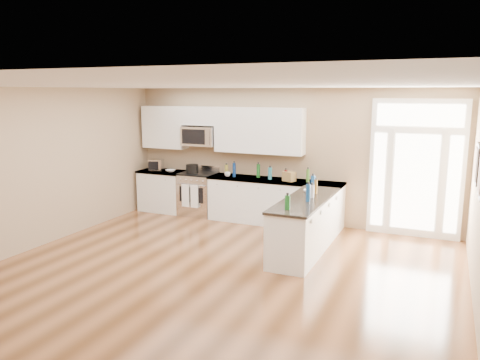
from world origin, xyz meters
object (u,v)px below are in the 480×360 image
object	(u,v)px
toaster_oven	(156,165)
stockpot	(192,168)
peninsula_cabinet	(305,227)
kitchen_range	(198,194)

from	to	relation	value
toaster_oven	stockpot	bearing A→B (deg)	-16.91
peninsula_cabinet	stockpot	bearing A→B (deg)	155.26
peninsula_cabinet	stockpot	world-z (taller)	stockpot
kitchen_range	toaster_oven	distance (m)	1.22
stockpot	toaster_oven	size ratio (longest dim) A/B	0.91
kitchen_range	stockpot	world-z (taller)	stockpot
peninsula_cabinet	toaster_oven	bearing A→B (deg)	160.27
kitchen_range	toaster_oven	size ratio (longest dim) A/B	3.60
peninsula_cabinet	toaster_oven	distance (m)	4.25
kitchen_range	stockpot	xyz separation A→B (m)	(-0.11, -0.07, 0.58)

